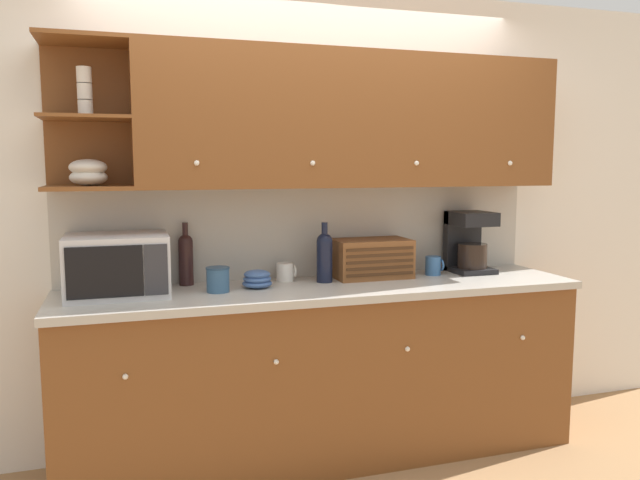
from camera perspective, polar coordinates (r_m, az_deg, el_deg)
ground_plane at (r=3.93m, az=-0.97°, el=-17.18°), size 24.00×24.00×0.00m
wall_back at (r=3.63m, az=-1.15°, el=2.09°), size 5.18×0.06×2.60m
counter_unit at (r=3.49m, az=0.46°, el=-11.90°), size 2.80×0.63×0.96m
backsplash_panel at (r=3.60m, az=-0.98°, el=0.79°), size 2.78×0.01×0.52m
upper_cabinets at (r=3.48m, az=2.46°, el=10.82°), size 2.78×0.37×0.73m
microwave at (r=3.24m, az=-18.04°, el=-2.20°), size 0.49×0.40×0.30m
second_wine_bottle at (r=3.43m, az=-12.17°, el=-1.53°), size 0.08×0.08×0.34m
storage_canister at (r=3.22m, az=-9.32°, el=-3.58°), size 0.12×0.12×0.13m
bowl_stack_on_counter at (r=3.31m, az=-5.77°, el=-3.59°), size 0.16×0.16×0.09m
mug_blue_second at (r=3.48m, az=-3.17°, el=-2.94°), size 0.11×0.10×0.10m
wine_bottle at (r=3.43m, az=0.42°, el=-1.38°), size 0.09×0.09×0.33m
bread_box at (r=3.59m, az=4.71°, el=-1.68°), size 0.44×0.27×0.22m
mug at (r=3.73m, az=10.34°, el=-2.32°), size 0.10×0.09×0.11m
coffee_maker at (r=3.87m, az=13.43°, el=-0.12°), size 0.23×0.26×0.37m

